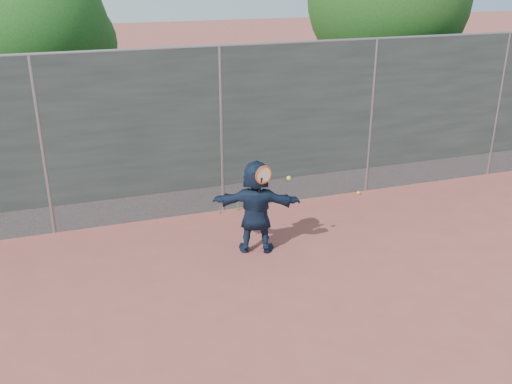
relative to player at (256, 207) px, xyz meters
name	(u,v)px	position (x,y,z in m)	size (l,w,h in m)	color
ground	(295,310)	(-0.07, -1.78, -0.75)	(80.00, 80.00, 0.00)	#9E4C42
player	(256,207)	(0.00, 0.00, 0.00)	(1.39, 0.44, 1.50)	#16253D
ball_ground	(358,193)	(2.69, 1.57, -0.72)	(0.07, 0.07, 0.07)	#BDE332
fence	(221,128)	(-0.07, 1.72, 0.83)	(20.00, 0.06, 3.03)	#38423D
swing_action	(266,176)	(0.09, -0.20, 0.57)	(0.59, 0.14, 0.51)	#C74212
tree_right	(394,1)	(4.62, 3.97, 2.74)	(3.78, 3.60, 5.39)	#382314
tree_left	(41,35)	(-2.91, 4.77, 2.19)	(3.15, 3.00, 4.53)	#382314
weed_clump	(240,203)	(0.23, 1.60, -0.62)	(0.68, 0.07, 0.30)	#387226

